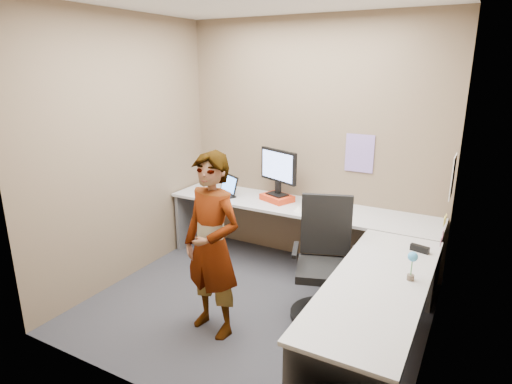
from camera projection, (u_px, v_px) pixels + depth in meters
The scene contains 20 objects.
ground at pixel (255, 307), 4.02m from camera, with size 3.00×3.00×0.00m, color #292A2F.
wall_back at pixel (311, 144), 4.73m from camera, with size 3.00×3.00×0.00m, color brown.
wall_right at pixel (444, 192), 2.95m from camera, with size 2.70×2.70×0.00m, color brown.
wall_left at pixel (125, 151), 4.33m from camera, with size 2.70×2.70×0.00m, color brown.
desk at pixel (316, 244), 3.98m from camera, with size 2.98×2.58×0.73m.
paper_ream at pixel (277, 198), 4.78m from camera, with size 0.34×0.25×0.07m, color red.
monitor at pixel (278, 168), 4.70m from camera, with size 0.51×0.26×0.51m.
laptop at pixel (224, 190), 4.97m from camera, with size 0.42×0.40×0.24m.
trackball_mouse at pixel (269, 198), 4.80m from camera, with size 0.12×0.08×0.07m.
origami at pixel (298, 209), 4.43m from camera, with size 0.10×0.10×0.06m, color white.
stapler at pixel (420, 249), 3.47m from camera, with size 0.15×0.04×0.06m, color black.
flower at pixel (412, 261), 2.98m from camera, with size 0.07×0.07×0.22m.
calendar_purple at pixel (359, 153), 4.48m from camera, with size 0.30×0.01×0.40m, color #846BB7.
calendar_white at pixel (453, 177), 3.74m from camera, with size 0.01×0.28×0.38m, color white.
sticky_note_a at pixel (444, 221), 3.53m from camera, with size 0.01×0.07×0.07m, color #F2E059.
sticky_note_b at pixel (443, 234), 3.61m from camera, with size 0.01×0.07×0.07m, color pink.
sticky_note_c at pixel (441, 241), 3.51m from camera, with size 0.01×0.07×0.07m, color pink.
sticky_note_d at pixel (446, 219), 3.67m from camera, with size 0.01×0.07×0.07m, color #F2E059.
office_chair at pixel (324, 271), 3.78m from camera, with size 0.62×0.61×1.08m.
person at pixel (212, 246), 3.48m from camera, with size 0.57×0.37×1.55m, color #999399.
Camera 1 is at (1.72, -3.11, 2.19)m, focal length 30.00 mm.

